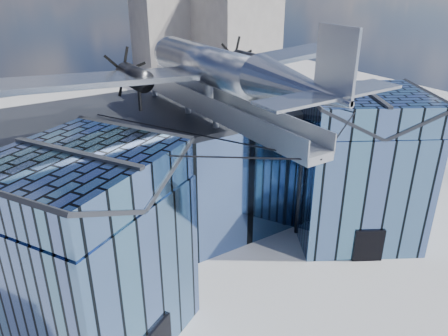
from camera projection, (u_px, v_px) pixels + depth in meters
ground_plane at (239, 267)px, 31.86m from camera, size 120.00×120.00×0.00m
museum at (197, 170)px, 34.01m from camera, size 32.88×24.50×17.60m
bg_towers at (60, 40)px, 67.01m from camera, size 77.00×24.50×26.00m
tree_side_e at (389, 108)px, 55.02m from camera, size 4.78×4.78×5.82m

